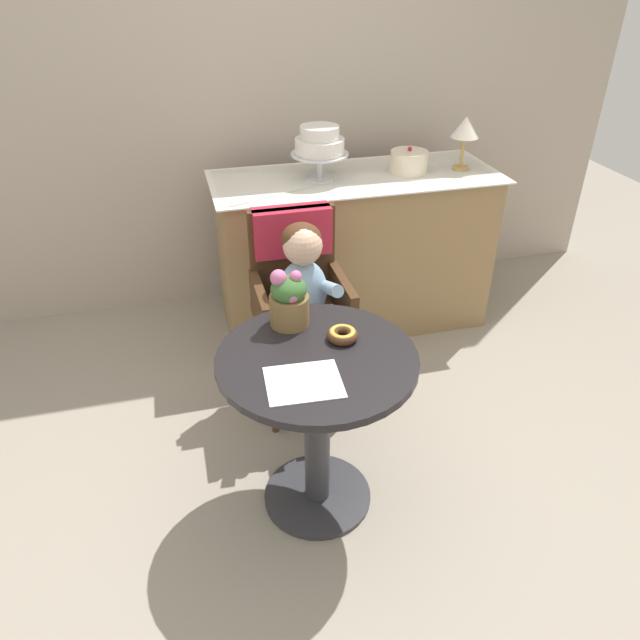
{
  "coord_description": "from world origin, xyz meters",
  "views": [
    {
      "loc": [
        -0.41,
        -1.63,
        1.93
      ],
      "look_at": [
        0.05,
        0.15,
        0.77
      ],
      "focal_mm": 33.13,
      "sensor_mm": 36.0,
      "label": 1
    }
  ],
  "objects_px": {
    "round_layer_cake": "(409,162)",
    "table_lamp": "(465,129)",
    "seated_child": "(305,288)",
    "tiered_cake_stand": "(320,144)",
    "donut_front": "(342,334)",
    "cafe_table": "(317,402)",
    "wicker_chair": "(297,280)",
    "flower_vase": "(289,299)"
  },
  "relations": [
    {
      "from": "cafe_table",
      "to": "donut_front",
      "type": "distance_m",
      "value": 0.27
    },
    {
      "from": "donut_front",
      "to": "tiered_cake_stand",
      "type": "xyz_separation_m",
      "value": [
        0.23,
        1.22,
        0.34
      ]
    },
    {
      "from": "cafe_table",
      "to": "round_layer_cake",
      "type": "height_order",
      "value": "round_layer_cake"
    },
    {
      "from": "cafe_table",
      "to": "seated_child",
      "type": "height_order",
      "value": "seated_child"
    },
    {
      "from": "seated_child",
      "to": "tiered_cake_stand",
      "type": "distance_m",
      "value": 0.89
    },
    {
      "from": "seated_child",
      "to": "table_lamp",
      "type": "distance_m",
      "value": 1.34
    },
    {
      "from": "wicker_chair",
      "to": "flower_vase",
      "type": "bearing_deg",
      "value": -110.93
    },
    {
      "from": "wicker_chair",
      "to": "seated_child",
      "type": "xyz_separation_m",
      "value": [
        0.0,
        -0.16,
        0.04
      ]
    },
    {
      "from": "cafe_table",
      "to": "round_layer_cake",
      "type": "distance_m",
      "value": 1.6
    },
    {
      "from": "flower_vase",
      "to": "table_lamp",
      "type": "relative_size",
      "value": 0.82
    },
    {
      "from": "seated_child",
      "to": "donut_front",
      "type": "height_order",
      "value": "seated_child"
    },
    {
      "from": "wicker_chair",
      "to": "tiered_cake_stand",
      "type": "height_order",
      "value": "tiered_cake_stand"
    },
    {
      "from": "table_lamp",
      "to": "tiered_cake_stand",
      "type": "bearing_deg",
      "value": 177.57
    },
    {
      "from": "donut_front",
      "to": "round_layer_cake",
      "type": "height_order",
      "value": "round_layer_cake"
    },
    {
      "from": "donut_front",
      "to": "tiered_cake_stand",
      "type": "bearing_deg",
      "value": 79.28
    },
    {
      "from": "cafe_table",
      "to": "seated_child",
      "type": "distance_m",
      "value": 0.59
    },
    {
      "from": "round_layer_cake",
      "to": "flower_vase",
      "type": "bearing_deg",
      "value": -130.12
    },
    {
      "from": "wicker_chair",
      "to": "tiered_cake_stand",
      "type": "distance_m",
      "value": 0.78
    },
    {
      "from": "cafe_table",
      "to": "tiered_cake_stand",
      "type": "height_order",
      "value": "tiered_cake_stand"
    },
    {
      "from": "flower_vase",
      "to": "table_lamp",
      "type": "height_order",
      "value": "table_lamp"
    },
    {
      "from": "cafe_table",
      "to": "seated_child",
      "type": "bearing_deg",
      "value": 81.11
    },
    {
      "from": "wicker_chair",
      "to": "round_layer_cake",
      "type": "bearing_deg",
      "value": 32.17
    },
    {
      "from": "seated_child",
      "to": "wicker_chair",
      "type": "bearing_deg",
      "value": 90.0
    },
    {
      "from": "cafe_table",
      "to": "flower_vase",
      "type": "relative_size",
      "value": 3.1
    },
    {
      "from": "round_layer_cake",
      "to": "table_lamp",
      "type": "distance_m",
      "value": 0.34
    },
    {
      "from": "donut_front",
      "to": "round_layer_cake",
      "type": "relative_size",
      "value": 0.57
    },
    {
      "from": "round_layer_cake",
      "to": "table_lamp",
      "type": "relative_size",
      "value": 0.71
    },
    {
      "from": "round_layer_cake",
      "to": "tiered_cake_stand",
      "type": "bearing_deg",
      "value": 178.52
    },
    {
      "from": "wicker_chair",
      "to": "donut_front",
      "type": "xyz_separation_m",
      "value": [
        0.03,
        -0.64,
        0.1
      ]
    },
    {
      "from": "flower_vase",
      "to": "tiered_cake_stand",
      "type": "relative_size",
      "value": 0.77
    },
    {
      "from": "flower_vase",
      "to": "donut_front",
      "type": "bearing_deg",
      "value": -43.25
    },
    {
      "from": "seated_child",
      "to": "donut_front",
      "type": "relative_size",
      "value": 6.33
    },
    {
      "from": "round_layer_cake",
      "to": "cafe_table",
      "type": "bearing_deg",
      "value": -123.14
    },
    {
      "from": "seated_child",
      "to": "tiered_cake_stand",
      "type": "xyz_separation_m",
      "value": [
        0.26,
        0.74,
        0.41
      ]
    },
    {
      "from": "tiered_cake_stand",
      "to": "donut_front",
      "type": "bearing_deg",
      "value": -100.72
    },
    {
      "from": "cafe_table",
      "to": "tiered_cake_stand",
      "type": "bearing_deg",
      "value": 75.05
    },
    {
      "from": "cafe_table",
      "to": "round_layer_cake",
      "type": "relative_size",
      "value": 3.58
    },
    {
      "from": "wicker_chair",
      "to": "tiered_cake_stand",
      "type": "xyz_separation_m",
      "value": [
        0.26,
        0.59,
        0.44
      ]
    },
    {
      "from": "table_lamp",
      "to": "cafe_table",
      "type": "bearing_deg",
      "value": -132.01
    },
    {
      "from": "tiered_cake_stand",
      "to": "table_lamp",
      "type": "relative_size",
      "value": 1.05
    },
    {
      "from": "donut_front",
      "to": "seated_child",
      "type": "bearing_deg",
      "value": 93.35
    },
    {
      "from": "table_lamp",
      "to": "seated_child",
      "type": "bearing_deg",
      "value": -146.07
    }
  ]
}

